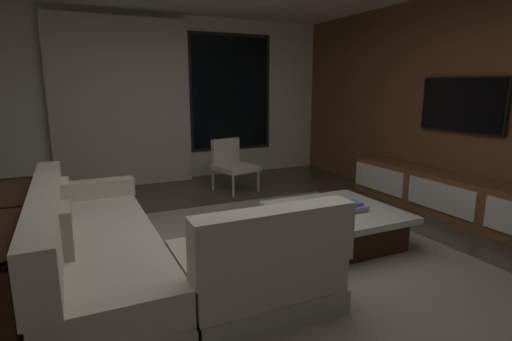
{
  "coord_description": "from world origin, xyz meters",
  "views": [
    {
      "loc": [
        -1.36,
        -3.08,
        1.57
      ],
      "look_at": [
        0.41,
        0.67,
        0.69
      ],
      "focal_mm": 28.03,
      "sensor_mm": 36.0,
      "label": 1
    }
  ],
  "objects_px": {
    "book_stack_on_coffee_table": "(350,207)",
    "mounted_tv": "(462,105)",
    "coffee_table": "(335,225)",
    "media_console": "(456,198)",
    "sectional_couch": "(135,254)",
    "accent_chair_near_window": "(232,162)"
  },
  "relations": [
    {
      "from": "media_console",
      "to": "mounted_tv",
      "type": "relative_size",
      "value": 2.71
    },
    {
      "from": "coffee_table",
      "to": "media_console",
      "type": "relative_size",
      "value": 0.37
    },
    {
      "from": "sectional_couch",
      "to": "media_console",
      "type": "distance_m",
      "value": 3.74
    },
    {
      "from": "mounted_tv",
      "to": "book_stack_on_coffee_table",
      "type": "bearing_deg",
      "value": -170.19
    },
    {
      "from": "book_stack_on_coffee_table",
      "to": "media_console",
      "type": "distance_m",
      "value": 1.69
    },
    {
      "from": "sectional_couch",
      "to": "mounted_tv",
      "type": "distance_m",
      "value": 4.08
    },
    {
      "from": "accent_chair_near_window",
      "to": "coffee_table",
      "type": "bearing_deg",
      "value": -86.31
    },
    {
      "from": "sectional_couch",
      "to": "media_console",
      "type": "relative_size",
      "value": 0.81
    },
    {
      "from": "accent_chair_near_window",
      "to": "media_console",
      "type": "height_order",
      "value": "accent_chair_near_window"
    },
    {
      "from": "sectional_couch",
      "to": "book_stack_on_coffee_table",
      "type": "height_order",
      "value": "sectional_couch"
    },
    {
      "from": "book_stack_on_coffee_table",
      "to": "media_console",
      "type": "height_order",
      "value": "media_console"
    },
    {
      "from": "book_stack_on_coffee_table",
      "to": "accent_chair_near_window",
      "type": "relative_size",
      "value": 0.34
    },
    {
      "from": "book_stack_on_coffee_table",
      "to": "mounted_tv",
      "type": "bearing_deg",
      "value": 9.81
    },
    {
      "from": "coffee_table",
      "to": "mounted_tv",
      "type": "height_order",
      "value": "mounted_tv"
    },
    {
      "from": "sectional_couch",
      "to": "mounted_tv",
      "type": "relative_size",
      "value": 2.19
    },
    {
      "from": "sectional_couch",
      "to": "book_stack_on_coffee_table",
      "type": "distance_m",
      "value": 2.07
    },
    {
      "from": "sectional_couch",
      "to": "accent_chair_near_window",
      "type": "xyz_separation_m",
      "value": [
        1.83,
        2.52,
        0.14
      ]
    },
    {
      "from": "media_console",
      "to": "sectional_couch",
      "type": "bearing_deg",
      "value": -178.33
    },
    {
      "from": "sectional_couch",
      "to": "coffee_table",
      "type": "relative_size",
      "value": 2.16
    },
    {
      "from": "book_stack_on_coffee_table",
      "to": "coffee_table",
      "type": "bearing_deg",
      "value": 124.69
    },
    {
      "from": "accent_chair_near_window",
      "to": "media_console",
      "type": "distance_m",
      "value": 3.09
    },
    {
      "from": "mounted_tv",
      "to": "accent_chair_near_window",
      "type": "bearing_deg",
      "value": 133.45
    }
  ]
}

